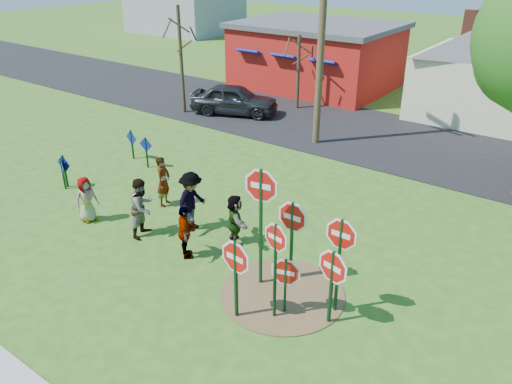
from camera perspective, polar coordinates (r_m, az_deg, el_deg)
ground at (r=16.15m, az=-8.45°, el=-3.89°), size 120.00×120.00×0.00m
road at (r=24.85m, az=10.27°, el=7.03°), size 120.00×7.50×0.04m
dirt_patch at (r=13.11m, az=3.04°, el=-11.50°), size 3.20×3.20×0.03m
red_building at (r=32.39m, az=6.93°, el=15.30°), size 9.40×7.69×3.90m
cream_house at (r=28.60m, az=27.07°, el=13.22°), size 9.40×9.40×6.50m
stop_sign_a at (r=11.53m, az=-2.35°, el=-8.18°), size 1.12×0.10×2.25m
stop_sign_b at (r=12.14m, az=0.58°, el=-0.72°), size 1.17×0.25×3.46m
stop_sign_c at (r=11.30m, az=2.25°, el=-6.63°), size 0.91×0.18×2.69m
stop_sign_d at (r=11.62m, az=9.64°, el=-5.75°), size 1.06×0.07×2.71m
stop_sign_e at (r=11.93m, az=3.40°, el=-9.50°), size 0.93×0.32×1.65m
stop_sign_f at (r=11.51m, az=8.74°, el=-8.95°), size 1.09×0.26×2.14m
stop_sign_g at (r=12.81m, az=4.17°, el=-3.65°), size 1.15×0.08×2.43m
blue_diamond_a at (r=19.41m, az=-21.26°, el=2.36°), size 0.67×0.31×1.24m
blue_diamond_b at (r=19.55m, az=-21.06°, el=2.63°), size 0.70×0.07×1.27m
blue_diamond_c at (r=21.41m, az=-14.02°, el=5.67°), size 0.68×0.10×1.27m
blue_diamond_d at (r=20.37m, az=-12.44°, el=4.85°), size 0.63×0.09×1.30m
person_a at (r=16.86m, az=-18.82°, el=-0.80°), size 0.57×0.80×1.53m
person_b at (r=17.19m, az=-10.53°, el=1.21°), size 0.60×0.74×1.76m
person_c at (r=15.49m, az=-12.85°, el=-1.71°), size 0.90×1.05×1.88m
person_d at (r=15.50m, az=-7.39°, el=-1.09°), size 0.90×1.35×1.94m
person_e at (r=14.21m, az=-8.15°, el=-4.61°), size 0.97×0.92×1.61m
person_f at (r=14.79m, az=-2.40°, el=-3.13°), size 1.42×1.28×1.57m
suv at (r=26.65m, az=-2.47°, el=10.53°), size 4.90×3.37×1.55m
utility_pole at (r=21.69m, az=7.57°, el=18.43°), size 2.34×0.79×9.79m
bare_tree_west at (r=26.63m, az=-8.66°, el=16.26°), size 1.80×1.80×5.46m
bare_tree_east at (r=27.36m, az=4.89°, el=14.61°), size 1.80×1.80×3.93m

